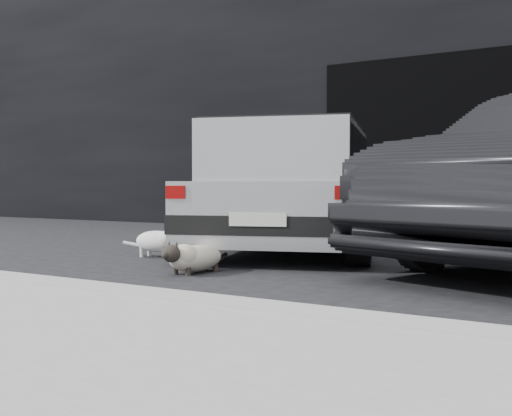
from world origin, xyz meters
The scene contains 7 objects.
ground centered at (0.00, 0.00, 0.00)m, with size 80.00×80.00×0.00m, color black.
building_facade centered at (1.00, 6.00, 2.50)m, with size 34.00×4.00×5.00m, color black.
garage_opening centered at (1.00, 3.99, 1.30)m, with size 4.00×0.10×2.60m, color black.
curb centered at (1.00, -2.60, 0.06)m, with size 18.00×0.25×0.12m, color #969691.
silver_hatchback centered at (0.09, 0.82, 0.73)m, with size 2.70×3.97×1.34m.
cat_siamese centered at (0.26, -1.21, 0.13)m, with size 0.32×0.82×0.28m.
cat_white centered at (-0.71, -0.45, 0.16)m, with size 0.73×0.27×0.34m.
Camera 1 is at (3.38, -5.29, 0.70)m, focal length 45.00 mm.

